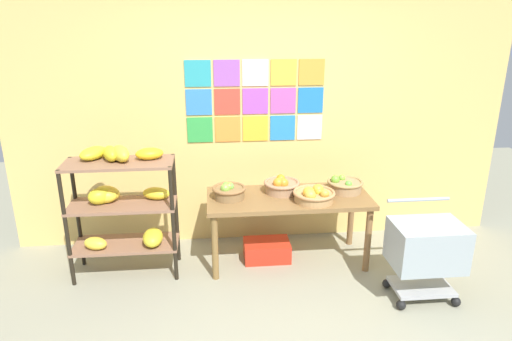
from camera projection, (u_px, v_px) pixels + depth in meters
name	position (u px, v px, depth m)	size (l,w,h in m)	color
back_wall_with_art	(261.00, 101.00, 4.57)	(5.03, 0.07, 2.94)	#E3BC68
banana_shelf_unit	(121.00, 197.00, 4.12)	(0.94, 0.47, 1.22)	black
display_table	(288.00, 204.00, 4.35)	(1.53, 0.65, 0.67)	brown
fruit_basket_back_left	(282.00, 186.00, 4.40)	(0.34, 0.34, 0.16)	#A37C58
fruit_basket_centre	(314.00, 195.00, 4.19)	(0.39, 0.39, 0.16)	tan
fruit_basket_right	(229.00, 191.00, 4.26)	(0.31, 0.31, 0.15)	olive
fruit_basket_back_right	(345.00, 185.00, 4.42)	(0.34, 0.34, 0.16)	#A48156
produce_crate_under_table	(267.00, 250.00, 4.54)	(0.45, 0.30, 0.18)	red
shopping_cart	(426.00, 248.00, 3.81)	(0.57, 0.46, 0.81)	black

